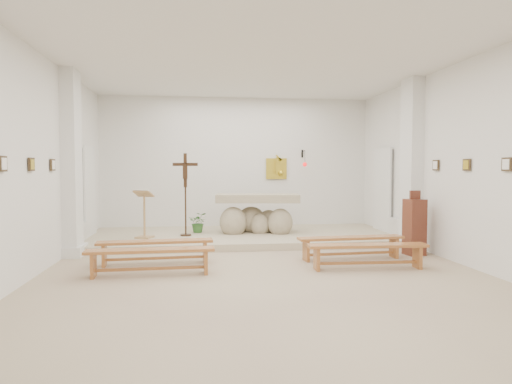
{
  "coord_description": "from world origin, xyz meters",
  "views": [
    {
      "loc": [
        -1.01,
        -6.95,
        1.66
      ],
      "look_at": [
        0.08,
        1.6,
        1.21
      ],
      "focal_mm": 32.0,
      "sensor_mm": 36.0,
      "label": 1
    }
  ],
  "objects": [
    {
      "name": "ground",
      "position": [
        0.0,
        0.0,
        0.0
      ],
      "size": [
        7.0,
        10.0,
        0.0
      ],
      "primitive_type": "cube",
      "color": "tan",
      "rests_on": "ground"
    },
    {
      "name": "wall_left",
      "position": [
        -3.49,
        0.0,
        1.75
      ],
      "size": [
        0.02,
        10.0,
        3.5
      ],
      "primitive_type": "cube",
      "color": "white",
      "rests_on": "ground"
    },
    {
      "name": "wall_right",
      "position": [
        3.49,
        0.0,
        1.75
      ],
      "size": [
        0.02,
        10.0,
        3.5
      ],
      "primitive_type": "cube",
      "color": "white",
      "rests_on": "ground"
    },
    {
      "name": "wall_back",
      "position": [
        0.0,
        4.99,
        1.75
      ],
      "size": [
        7.0,
        0.02,
        3.5
      ],
      "primitive_type": "cube",
      "color": "white",
      "rests_on": "ground"
    },
    {
      "name": "ceiling",
      "position": [
        0.0,
        0.0,
        3.49
      ],
      "size": [
        7.0,
        10.0,
        0.02
      ],
      "primitive_type": "cube",
      "color": "silver",
      "rests_on": "wall_back"
    },
    {
      "name": "sanctuary_platform",
      "position": [
        0.0,
        3.5,
        0.07
      ],
      "size": [
        6.98,
        3.0,
        0.15
      ],
      "primitive_type": "cube",
      "color": "#B9AA8E",
      "rests_on": "ground"
    },
    {
      "name": "pilaster_left",
      "position": [
        -3.37,
        2.0,
        1.75
      ],
      "size": [
        0.26,
        0.55,
        3.5
      ],
      "primitive_type": "cube",
      "color": "white",
      "rests_on": "ground"
    },
    {
      "name": "pilaster_right",
      "position": [
        3.37,
        2.0,
        1.75
      ],
      "size": [
        0.26,
        0.55,
        3.5
      ],
      "primitive_type": "cube",
      "color": "white",
      "rests_on": "ground"
    },
    {
      "name": "gold_wall_relief",
      "position": [
        1.05,
        4.96,
        1.65
      ],
      "size": [
        0.55,
        0.04,
        0.55
      ],
      "primitive_type": "cube",
      "color": "gold",
      "rests_on": "wall_back"
    },
    {
      "name": "sanctuary_lamp",
      "position": [
        1.75,
        4.71,
        1.81
      ],
      "size": [
        0.11,
        0.36,
        0.44
      ],
      "color": "black",
      "rests_on": "wall_back"
    },
    {
      "name": "station_frame_left_front",
      "position": [
        -3.47,
        -0.8,
        1.72
      ],
      "size": [
        0.03,
        0.2,
        0.2
      ],
      "primitive_type": "cube",
      "color": "#3B2C1A",
      "rests_on": "wall_left"
    },
    {
      "name": "station_frame_left_mid",
      "position": [
        -3.47,
        0.2,
        1.72
      ],
      "size": [
        0.03,
        0.2,
        0.2
      ],
      "primitive_type": "cube",
      "color": "#3B2C1A",
      "rests_on": "wall_left"
    },
    {
      "name": "station_frame_left_rear",
      "position": [
        -3.47,
        1.2,
        1.72
      ],
      "size": [
        0.03,
        0.2,
        0.2
      ],
      "primitive_type": "cube",
      "color": "#3B2C1A",
      "rests_on": "wall_left"
    },
    {
      "name": "station_frame_right_front",
      "position": [
        3.47,
        -0.8,
        1.72
      ],
      "size": [
        0.03,
        0.2,
        0.2
      ],
      "primitive_type": "cube",
      "color": "#3B2C1A",
      "rests_on": "wall_right"
    },
    {
      "name": "station_frame_right_mid",
      "position": [
        3.47,
        0.2,
        1.72
      ],
      "size": [
        0.03,
        0.2,
        0.2
      ],
      "primitive_type": "cube",
      "color": "#3B2C1A",
      "rests_on": "wall_right"
    },
    {
      "name": "station_frame_right_rear",
      "position": [
        3.47,
        1.2,
        1.72
      ],
      "size": [
        0.03,
        0.2,
        0.2
      ],
      "primitive_type": "cube",
      "color": "#3B2C1A",
      "rests_on": "wall_right"
    },
    {
      "name": "radiator_left",
      "position": [
        -3.43,
        2.7,
        0.27
      ],
      "size": [
        0.1,
        0.85,
        0.52
      ],
      "primitive_type": "cube",
      "color": "silver",
      "rests_on": "ground"
    },
    {
      "name": "radiator_right",
      "position": [
        3.43,
        2.7,
        0.27
      ],
      "size": [
        0.1,
        0.85,
        0.52
      ],
      "primitive_type": "cube",
      "color": "silver",
      "rests_on": "ground"
    },
    {
      "name": "altar",
      "position": [
        0.35,
        3.59,
        0.53
      ],
      "size": [
        2.01,
        1.0,
        0.99
      ],
      "rotation": [
        0.0,
        0.0,
        -0.14
      ],
      "color": "tan",
      "rests_on": "sanctuary_platform"
    },
    {
      "name": "lectern",
      "position": [
        -2.18,
        3.08,
        0.67
      ],
      "size": [
        0.46,
        0.42,
        1.06
      ],
      "rotation": [
        0.0,
        0.0,
        -0.36
      ],
      "color": "tan",
      "rests_on": "sanctuary_platform"
    },
    {
      "name": "crucifix_stand",
      "position": [
        -1.29,
        3.32,
        1.22
      ],
      "size": [
        0.56,
        0.24,
        1.84
      ],
      "rotation": [
        0.0,
        0.0,
        -0.1
      ],
      "color": "#362011",
      "rests_on": "sanctuary_platform"
    },
    {
      "name": "potted_plant",
      "position": [
        -1.01,
        3.8,
        0.39
      ],
      "size": [
        0.44,
        0.38,
        0.48
      ],
      "primitive_type": "imported",
      "rotation": [
        0.0,
        0.0,
        -0.02
      ],
      "color": "#2F6327",
      "rests_on": "sanctuary_platform"
    },
    {
      "name": "donation_pedestal",
      "position": [
        3.1,
        1.28,
        0.55
      ],
      "size": [
        0.37,
        0.37,
        1.24
      ],
      "rotation": [
        0.0,
        0.0,
        0.14
      ],
      "color": "#612D1B",
      "rests_on": "ground"
    },
    {
      "name": "bench_left_front",
      "position": [
        -1.75,
        1.01,
        0.31
      ],
      "size": [
        1.98,
        0.43,
        0.42
      ],
      "rotation": [
        0.0,
        0.0,
        0.06
      ],
      "color": "#AC6832",
      "rests_on": "ground"
    },
    {
      "name": "bench_right_front",
      "position": [
        1.75,
        1.01,
        0.31
      ],
      "size": [
        1.98,
        0.43,
        0.42
      ],
      "rotation": [
        0.0,
        0.0,
        0.06
      ],
      "color": "#AC6832",
      "rests_on": "ground"
    },
    {
      "name": "bench_left_second",
      "position": [
        -1.75,
        0.19,
        0.31
      ],
      "size": [
        1.98,
        0.38,
        0.42
      ],
      "rotation": [
        0.0,
        0.0,
        0.03
      ],
      "color": "#AC6832",
      "rests_on": "ground"
    },
    {
      "name": "bench_right_second",
      "position": [
        1.75,
        0.19,
        0.31
      ],
      "size": [
        1.98,
        0.4,
        0.42
      ],
      "rotation": [
        0.0,
        0.0,
        -0.04
      ],
      "color": "#AC6832",
      "rests_on": "ground"
    }
  ]
}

